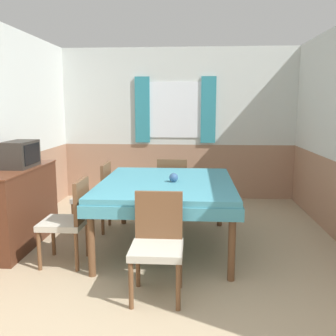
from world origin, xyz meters
TOP-DOWN VIEW (x-y plane):
  - wall_back at (-0.00, 4.59)m, footprint 4.42×0.10m
  - dining_table at (-0.03, 2.21)m, footprint 1.52×1.83m
  - chair_left_far at (-0.99, 2.75)m, footprint 0.44×0.44m
  - chair_head_near at (-0.03, 1.09)m, footprint 0.44×0.44m
  - chair_left_near at (-0.99, 1.68)m, footprint 0.44×0.44m
  - chair_head_window at (-0.03, 3.33)m, footprint 0.44×0.44m
  - sideboard at (-1.77, 2.15)m, footprint 0.46×1.36m
  - tv at (-1.73, 2.22)m, footprint 0.29×0.49m
  - vase at (0.05, 2.16)m, footprint 0.10×0.10m

SIDE VIEW (x-z plane):
  - sideboard at x=-1.77m, z-range 0.01..0.93m
  - chair_left_far at x=-0.99m, z-range 0.04..0.93m
  - chair_head_near at x=-0.03m, z-range 0.04..0.93m
  - chair_left_near at x=-0.99m, z-range 0.04..0.93m
  - chair_head_window at x=-0.03m, z-range 0.04..0.93m
  - dining_table at x=-0.03m, z-range 0.29..1.07m
  - vase at x=0.05m, z-range 0.78..0.88m
  - tv at x=-1.73m, z-range 0.92..1.22m
  - wall_back at x=0.00m, z-range 0.01..2.61m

